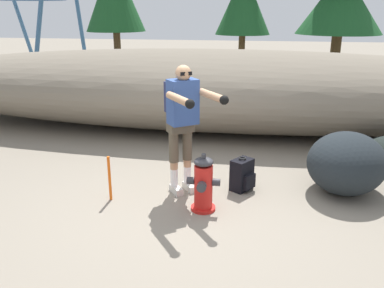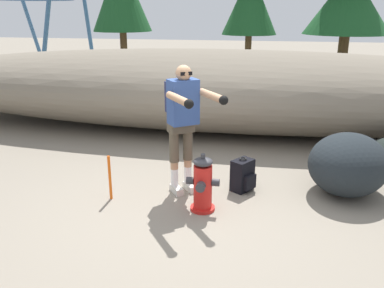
{
  "view_description": "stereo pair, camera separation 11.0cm",
  "coord_description": "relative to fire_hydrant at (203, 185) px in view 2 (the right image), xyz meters",
  "views": [
    {
      "loc": [
        0.85,
        -4.6,
        2.38
      ],
      "look_at": [
        0.06,
        0.18,
        0.75
      ],
      "focal_mm": 37.81,
      "sensor_mm": 36.0,
      "label": 1
    },
    {
      "loc": [
        0.96,
        -4.58,
        2.38
      ],
      "look_at": [
        0.06,
        0.18,
        0.75
      ],
      "focal_mm": 37.81,
      "sensor_mm": 36.0,
      "label": 2
    }
  ],
  "objects": [
    {
      "name": "ground_plane",
      "position": [
        -0.25,
        0.12,
        -0.36
      ],
      "size": [
        56.0,
        56.0,
        0.04
      ],
      "primitive_type": "cube",
      "color": "gray"
    },
    {
      "name": "dirt_embankment",
      "position": [
        -0.25,
        3.72,
        0.47
      ],
      "size": [
        15.16,
        3.2,
        1.61
      ],
      "primitive_type": "ellipsoid",
      "color": "#756B5B",
      "rests_on": "ground_plane"
    },
    {
      "name": "fire_hydrant",
      "position": [
        0.0,
        0.0,
        0.0
      ],
      "size": [
        0.41,
        0.36,
        0.74
      ],
      "color": "red",
      "rests_on": "ground_plane"
    },
    {
      "name": "utility_worker",
      "position": [
        -0.34,
        0.46,
        0.76
      ],
      "size": [
        0.89,
        1.01,
        1.72
      ],
      "rotation": [
        0.0,
        0.0,
        -0.94
      ],
      "color": "beige",
      "rests_on": "ground_plane"
    },
    {
      "name": "spare_backpack",
      "position": [
        0.44,
        0.67,
        -0.12
      ],
      "size": [
        0.36,
        0.36,
        0.47
      ],
      "rotation": [
        0.0,
        0.0,
        5.69
      ],
      "color": "black",
      "rests_on": "ground_plane"
    },
    {
      "name": "boulder_large",
      "position": [
        1.82,
        0.85,
        0.08
      ],
      "size": [
        1.38,
        1.47,
        0.82
      ],
      "primitive_type": "ellipsoid",
      "rotation": [
        0.0,
        0.0,
        4.34
      ],
      "color": "#1E2428",
      "rests_on": "ground_plane"
    },
    {
      "name": "survey_stake",
      "position": [
        -1.23,
        0.08,
        -0.04
      ],
      "size": [
        0.04,
        0.04,
        0.6
      ],
      "primitive_type": "cylinder",
      "color": "#E55914",
      "rests_on": "ground_plane"
    }
  ]
}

